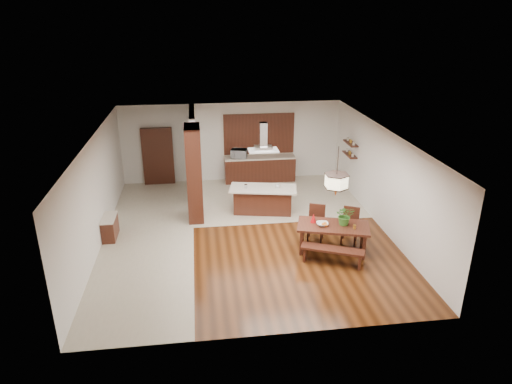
{
  "coord_description": "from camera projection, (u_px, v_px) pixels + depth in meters",
  "views": [
    {
      "loc": [
        -1.26,
        -11.73,
        6.0
      ],
      "look_at": [
        0.3,
        0.0,
        1.25
      ],
      "focal_mm": 32.0,
      "sensor_mm": 36.0,
      "label": 1
    }
  ],
  "objects": [
    {
      "name": "room_shell",
      "position": [
        245.0,
        165.0,
        12.41
      ],
      "size": [
        9.0,
        9.04,
        2.92
      ],
      "color": "#391B0A",
      "rests_on": "ground"
    },
    {
      "name": "dining_bench",
      "position": [
        332.0,
        256.0,
        11.49
      ],
      "size": [
        1.58,
        0.96,
        0.44
      ],
      "primitive_type": null,
      "rotation": [
        0.0,
        0.0,
        -0.42
      ],
      "color": "black",
      "rests_on": "ground"
    },
    {
      "name": "hallway_doorway",
      "position": [
        158.0,
        156.0,
        16.51
      ],
      "size": [
        1.1,
        0.2,
        2.1
      ],
      "primitive_type": "cube",
      "color": "black",
      "rests_on": "ground"
    },
    {
      "name": "gold_ornament",
      "position": [
        354.0,
        227.0,
        11.67
      ],
      "size": [
        0.09,
        0.09,
        0.11
      ],
      "primitive_type": "cylinder",
      "rotation": [
        0.0,
        0.0,
        0.26
      ],
      "color": "gold",
      "rests_on": "dining_table"
    },
    {
      "name": "fruit_bowl",
      "position": [
        322.0,
        224.0,
        11.87
      ],
      "size": [
        0.33,
        0.33,
        0.07
      ],
      "primitive_type": "imported",
      "rotation": [
        0.0,
        0.0,
        -0.1
      ],
      "color": "#BAB1A2",
      "rests_on": "dining_table"
    },
    {
      "name": "island_cup",
      "position": [
        277.0,
        186.0,
        14.13
      ],
      "size": [
        0.18,
        0.18,
        0.11
      ],
      "primitive_type": "imported",
      "rotation": [
        0.0,
        0.0,
        0.38
      ],
      "color": "silver",
      "rests_on": "kitchen_island"
    },
    {
      "name": "partition_pier",
      "position": [
        194.0,
        174.0,
        13.57
      ],
      "size": [
        0.45,
        1.0,
        2.9
      ],
      "primitive_type": "cube",
      "color": "black",
      "rests_on": "ground"
    },
    {
      "name": "shelf_upper",
      "position": [
        351.0,
        143.0,
        15.38
      ],
      "size": [
        0.26,
        0.9,
        0.04
      ],
      "primitive_type": "cube",
      "color": "black",
      "rests_on": "room_shell"
    },
    {
      "name": "soffit_band",
      "position": [
        245.0,
        136.0,
        12.11
      ],
      "size": [
        8.0,
        9.0,
        0.02
      ],
      "primitive_type": "cube",
      "color": "#3C210F",
      "rests_on": "room_shell"
    },
    {
      "name": "dining_chair_right",
      "position": [
        350.0,
        226.0,
        12.45
      ],
      "size": [
        0.59,
        0.59,
        1.0
      ],
      "primitive_type": null,
      "rotation": [
        0.0,
        0.0,
        -0.45
      ],
      "color": "black",
      "rests_on": "ground"
    },
    {
      "name": "shelf_lower",
      "position": [
        350.0,
        155.0,
        15.52
      ],
      "size": [
        0.26,
        0.9,
        0.04
      ],
      "primitive_type": "cube",
      "color": "black",
      "rests_on": "room_shell"
    },
    {
      "name": "kitchen_window",
      "position": [
        259.0,
        134.0,
        16.75
      ],
      "size": [
        2.6,
        0.08,
        1.5
      ],
      "primitive_type": "cube",
      "color": "#955C2C",
      "rests_on": "room_shell"
    },
    {
      "name": "napkin_cone",
      "position": [
        313.0,
        218.0,
        12.01
      ],
      "size": [
        0.19,
        0.19,
        0.24
      ],
      "primitive_type": "cone",
      "rotation": [
        0.0,
        0.0,
        -0.31
      ],
      "color": "#AC0C0E",
      "rests_on": "dining_table"
    },
    {
      "name": "kitchen_island",
      "position": [
        263.0,
        200.0,
        14.34
      ],
      "size": [
        2.2,
        1.29,
        0.85
      ],
      "rotation": [
        0.0,
        0.0,
        -0.2
      ],
      "color": "black",
      "rests_on": "ground"
    },
    {
      "name": "tile_kitchen",
      "position": [
        274.0,
        197.0,
        15.63
      ],
      "size": [
        5.5,
        4.0,
        0.01
      ],
      "primitive_type": "cube",
      "color": "beige",
      "rests_on": "ground"
    },
    {
      "name": "tile_hallway",
      "position": [
        149.0,
        238.0,
        12.84
      ],
      "size": [
        2.5,
        9.0,
        0.01
      ],
      "primitive_type": "cube",
      "color": "beige",
      "rests_on": "ground"
    },
    {
      "name": "microwave",
      "position": [
        239.0,
        154.0,
        16.62
      ],
      "size": [
        0.66,
        0.53,
        0.32
      ],
      "primitive_type": "imported",
      "rotation": [
        0.0,
        0.0,
        -0.26
      ],
      "color": "silver",
      "rests_on": "rear_counter"
    },
    {
      "name": "foliage_plant",
      "position": [
        345.0,
        215.0,
        11.82
      ],
      "size": [
        0.55,
        0.5,
        0.53
      ],
      "primitive_type": "imported",
      "rotation": [
        0.0,
        0.0,
        -0.18
      ],
      "color": "#326923",
      "rests_on": "dining_table"
    },
    {
      "name": "pendant_lantern",
      "position": [
        337.0,
        172.0,
        11.34
      ],
      "size": [
        0.64,
        0.64,
        1.31
      ],
      "primitive_type": null,
      "color": "beige",
      "rests_on": "room_shell"
    },
    {
      "name": "hallway_console",
      "position": [
        110.0,
        227.0,
        12.78
      ],
      "size": [
        0.37,
        0.88,
        0.63
      ],
      "primitive_type": "cube",
      "color": "black",
      "rests_on": "ground"
    },
    {
      "name": "dining_table",
      "position": [
        333.0,
        232.0,
        11.97
      ],
      "size": [
        2.03,
        1.4,
        0.77
      ],
      "rotation": [
        0.0,
        0.0,
        -0.28
      ],
      "color": "black",
      "rests_on": "ground"
    },
    {
      "name": "rear_counter",
      "position": [
        260.0,
        169.0,
        16.99
      ],
      "size": [
        2.6,
        0.62,
        0.95
      ],
      "color": "black",
      "rests_on": "ground"
    },
    {
      "name": "range_hood",
      "position": [
        263.0,
        137.0,
        13.59
      ],
      "size": [
        0.9,
        0.55,
        0.87
      ],
      "primitive_type": null,
      "color": "silver",
      "rests_on": "room_shell"
    },
    {
      "name": "partition_stub",
      "position": [
        194.0,
        153.0,
        15.51
      ],
      "size": [
        0.18,
        2.4,
        2.9
      ],
      "primitive_type": "cube",
      "color": "silver",
      "rests_on": "ground"
    },
    {
      "name": "dining_chair_left",
      "position": [
        316.0,
        224.0,
        12.57
      ],
      "size": [
        0.58,
        0.58,
        1.01
      ],
      "primitive_type": null,
      "rotation": [
        0.0,
        0.0,
        -0.38
      ],
      "color": "black",
      "rests_on": "ground"
    }
  ]
}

